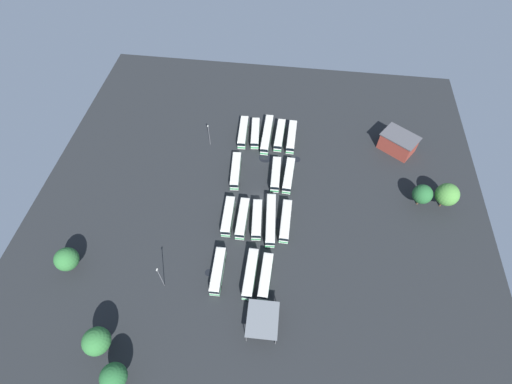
# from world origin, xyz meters

# --- Properties ---
(ground_plane) EXTENTS (128.67, 128.67, 0.00)m
(ground_plane) POSITION_xyz_m (0.00, 0.00, 0.00)
(ground_plane) COLOR black
(bus_row0_slot0) EXTENTS (12.49, 3.15, 3.42)m
(bus_row0_slot0) POSITION_xyz_m (-24.51, -8.42, 1.81)
(bus_row0_slot0) COLOR silver
(bus_row0_slot0) RESTS_ON ground_plane
(bus_row0_slot1) EXTENTS (11.70, 3.50, 3.42)m
(bus_row0_slot1) POSITION_xyz_m (-24.58, -4.44, 1.81)
(bus_row0_slot1) COLOR silver
(bus_row0_slot1) RESTS_ON ground_plane
(bus_row0_slot2) EXTENTS (15.54, 2.66, 3.42)m
(bus_row0_slot2) POSITION_xyz_m (-24.53, -0.60, 1.81)
(bus_row0_slot2) COLOR silver
(bus_row0_slot2) RESTS_ON ground_plane
(bus_row0_slot3) EXTENTS (12.23, 2.78, 3.42)m
(bus_row0_slot3) POSITION_xyz_m (-24.67, 3.51, 1.81)
(bus_row0_slot3) COLOR silver
(bus_row0_slot3) RESTS_ON ground_plane
(bus_row0_slot4) EXTENTS (12.48, 2.66, 3.42)m
(bus_row0_slot4) POSITION_xyz_m (-24.40, 7.37, 1.81)
(bus_row0_slot4) COLOR silver
(bus_row0_slot4) RESTS_ON ground_plane
(bus_row1_slot0) EXTENTS (12.67, 3.53, 3.42)m
(bus_row1_slot0) POSITION_xyz_m (-8.03, -8.20, 1.81)
(bus_row1_slot0) COLOR silver
(bus_row1_slot0) RESTS_ON ground_plane
(bus_row1_slot3) EXTENTS (11.52, 2.86, 3.42)m
(bus_row1_slot3) POSITION_xyz_m (-8.20, 3.84, 1.81)
(bus_row1_slot3) COLOR silver
(bus_row1_slot3) RESTS_ON ground_plane
(bus_row1_slot4) EXTENTS (11.83, 2.99, 3.42)m
(bus_row1_slot4) POSITION_xyz_m (-8.24, 7.67, 1.81)
(bus_row1_slot4) COLOR silver
(bus_row1_slot4) RESTS_ON ground_plane
(bus_row2_slot0) EXTENTS (11.59, 2.90, 3.42)m
(bus_row2_slot0) POSITION_xyz_m (8.26, -7.68, 1.81)
(bus_row2_slot0) COLOR silver
(bus_row2_slot0) RESTS_ON ground_plane
(bus_row2_slot1) EXTENTS (11.90, 2.63, 3.42)m
(bus_row2_slot1) POSITION_xyz_m (8.47, -3.67, 1.81)
(bus_row2_slot1) COLOR silver
(bus_row2_slot1) RESTS_ON ground_plane
(bus_row2_slot2) EXTENTS (11.64, 3.44, 3.42)m
(bus_row2_slot2) POSITION_xyz_m (8.32, 0.26, 1.81)
(bus_row2_slot2) COLOR silver
(bus_row2_slot2) RESTS_ON ground_plane
(bus_row2_slot3) EXTENTS (15.67, 3.73, 3.42)m
(bus_row2_slot3) POSITION_xyz_m (7.91, 4.00, 1.81)
(bus_row2_slot3) COLOR silver
(bus_row2_slot3) RESTS_ON ground_plane
(bus_row2_slot4) EXTENTS (12.32, 2.62, 3.42)m
(bus_row2_slot4) POSITION_xyz_m (7.83, 8.04, 1.81)
(bus_row2_slot4) COLOR silver
(bus_row2_slot4) RESTS_ON ground_plane
(bus_row3_slot0) EXTENTS (11.86, 2.89, 3.42)m
(bus_row3_slot0) POSITION_xyz_m (24.56, -7.43, 1.81)
(bus_row3_slot0) COLOR silver
(bus_row3_slot0) RESTS_ON ground_plane
(bus_row3_slot2) EXTENTS (12.61, 2.63, 3.42)m
(bus_row3_slot2) POSITION_xyz_m (24.28, 0.68, 1.81)
(bus_row3_slot2) COLOR silver
(bus_row3_slot2) RESTS_ON ground_plane
(bus_row3_slot3) EXTENTS (11.58, 2.75, 3.42)m
(bus_row3_slot3) POSITION_xyz_m (24.50, 4.48, 1.81)
(bus_row3_slot3) COLOR silver
(bus_row3_slot3) RESTS_ON ground_plane
(depot_building) EXTENTS (12.18, 13.01, 5.93)m
(depot_building) POSITION_xyz_m (-24.90, 40.78, 2.98)
(depot_building) COLOR maroon
(depot_building) RESTS_ON ground_plane
(maintenance_shelter) EXTENTS (8.84, 7.35, 3.75)m
(maintenance_shelter) POSITION_xyz_m (35.60, 5.01, 3.57)
(maintenance_shelter) COLOR slate
(maintenance_shelter) RESTS_ON ground_plane
(lamp_post_by_building) EXTENTS (0.56, 0.28, 8.08)m
(lamp_post_by_building) POSITION_xyz_m (-19.53, -18.44, 4.46)
(lamp_post_by_building) COLOR slate
(lamp_post_by_building) RESTS_ON ground_plane
(lamp_post_far_corner) EXTENTS (0.56, 0.28, 9.05)m
(lamp_post_far_corner) POSITION_xyz_m (29.23, -20.11, 4.95)
(lamp_post_far_corner) COLOR slate
(lamp_post_far_corner) RESTS_ON ground_plane
(tree_east_edge) EXTENTS (5.83, 5.83, 7.61)m
(tree_east_edge) POSITION_xyz_m (27.50, -44.34, 4.69)
(tree_east_edge) COLOR brown
(tree_east_edge) RESTS_ON ground_plane
(tree_north_edge) EXTENTS (5.46, 5.46, 7.40)m
(tree_north_edge) POSITION_xyz_m (-3.92, 44.90, 4.66)
(tree_north_edge) COLOR brown
(tree_north_edge) RESTS_ON ground_plane
(tree_west_edge) EXTENTS (5.56, 5.56, 7.78)m
(tree_west_edge) POSITION_xyz_m (51.43, -23.57, 4.99)
(tree_west_edge) COLOR brown
(tree_west_edge) RESTS_ON ground_plane
(tree_south_edge) EXTENTS (6.32, 6.32, 8.58)m
(tree_south_edge) POSITION_xyz_m (-4.05, 51.27, 5.41)
(tree_south_edge) COLOR brown
(tree_south_edge) RESTS_ON ground_plane
(tree_northeast) EXTENTS (5.99, 5.99, 8.56)m
(tree_northeast) POSITION_xyz_m (45.34, -29.36, 5.55)
(tree_northeast) COLOR brown
(tree_northeast) RESTS_ON ground_plane
(puddle_between_rows) EXTENTS (3.55, 3.55, 0.01)m
(puddle_between_rows) POSITION_xyz_m (7.84, 6.15, 0.00)
(puddle_between_rows) COLOR black
(puddle_between_rows) RESTS_ON ground_plane
(puddle_near_shelter) EXTENTS (2.40, 2.40, 0.01)m
(puddle_near_shelter) POSITION_xyz_m (-16.52, 9.67, 0.00)
(puddle_near_shelter) COLOR black
(puddle_near_shelter) RESTS_ON ground_plane
(puddle_front_lane) EXTENTS (1.93, 1.93, 0.01)m
(puddle_front_lane) POSITION_xyz_m (24.48, -10.00, 0.00)
(puddle_front_lane) COLOR black
(puddle_front_lane) RESTS_ON ground_plane
(puddle_back_corner) EXTENTS (4.19, 4.19, 0.01)m
(puddle_back_corner) POSITION_xyz_m (-16.01, -0.11, 0.00)
(puddle_back_corner) COLOR black
(puddle_back_corner) RESTS_ON ground_plane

